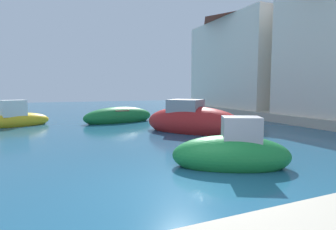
# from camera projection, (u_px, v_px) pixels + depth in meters

# --- Properties ---
(ground) EXTENTS (80.00, 80.00, 0.00)m
(ground) POSITION_uv_depth(u_px,v_px,m) (185.00, 193.00, 5.31)
(ground) COLOR #1E5170
(moored_boat_0) EXTENTS (3.34, 2.22, 1.64)m
(moored_boat_0) POSITION_uv_depth(u_px,v_px,m) (18.00, 119.00, 14.79)
(moored_boat_0) COLOR gold
(moored_boat_0) RESTS_ON ground
(moored_boat_1) EXTENTS (4.33, 4.79, 1.89)m
(moored_boat_1) POSITION_uv_depth(u_px,v_px,m) (192.00, 122.00, 12.71)
(moored_boat_1) COLOR #B21E1E
(moored_boat_1) RESTS_ON ground
(moored_boat_2) EXTENTS (3.27, 2.48, 1.57)m
(moored_boat_2) POSITION_uv_depth(u_px,v_px,m) (232.00, 153.00, 7.01)
(moored_boat_2) COLOR #197233
(moored_boat_2) RESTS_ON ground
(moored_boat_6) EXTENTS (4.60, 2.22, 1.21)m
(moored_boat_6) POSITION_uv_depth(u_px,v_px,m) (119.00, 117.00, 16.52)
(moored_boat_6) COLOR #197233
(moored_boat_6) RESTS_ON ground
(waterfront_building_annex) EXTENTS (5.54, 9.97, 8.18)m
(waterfront_building_annex) POSITION_uv_depth(u_px,v_px,m) (244.00, 58.00, 23.29)
(waterfront_building_annex) COLOR silver
(waterfront_building_annex) RESTS_ON quay_promenade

